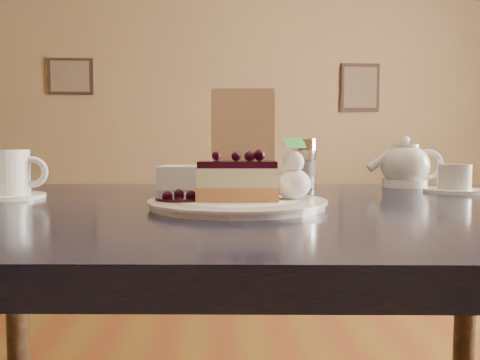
{
  "coord_description": "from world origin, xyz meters",
  "views": [
    {
      "loc": [
        0.09,
        -0.43,
        0.91
      ],
      "look_at": [
        0.13,
        0.27,
        0.86
      ],
      "focal_mm": 35.0,
      "sensor_mm": 36.0,
      "label": 1
    }
  ],
  "objects": [
    {
      "name": "whipped_cream",
      "position": [
        0.23,
        0.34,
        0.85
      ],
      "size": [
        0.06,
        0.06,
        0.05
      ],
      "color": "white",
      "rests_on": "dessert_plate"
    },
    {
      "name": "menu_card",
      "position": [
        0.17,
        0.7,
        0.93
      ],
      "size": [
        0.15,
        0.04,
        0.24
      ],
      "primitive_type": "cube",
      "rotation": [
        0.0,
        0.0,
        -0.07
      ],
      "color": "beige",
      "rests_on": "main_table"
    },
    {
      "name": "coffee_set",
      "position": [
        -0.3,
        0.5,
        0.85
      ],
      "size": [
        0.15,
        0.14,
        0.09
      ],
      "color": "white",
      "rests_on": "main_table"
    },
    {
      "name": "napkin_stack",
      "position": [
        0.03,
        0.72,
        0.83
      ],
      "size": [
        0.14,
        0.14,
        0.05
      ],
      "primitive_type": "cube",
      "rotation": [
        0.0,
        0.0,
        -0.07
      ],
      "color": "white",
      "rests_on": "main_table"
    },
    {
      "name": "main_table",
      "position": [
        0.14,
        0.39,
        0.72
      ],
      "size": [
        1.35,
        0.95,
        0.81
      ],
      "rotation": [
        0.0,
        0.0,
        -0.07
      ],
      "color": "black",
      "rests_on": "ground"
    },
    {
      "name": "sugar_shaker",
      "position": [
        0.31,
        0.68,
        0.87
      ],
      "size": [
        0.06,
        0.06,
        0.12
      ],
      "color": "white",
      "rests_on": "main_table"
    },
    {
      "name": "dessert_plate",
      "position": [
        0.13,
        0.34,
        0.81
      ],
      "size": [
        0.28,
        0.28,
        0.01
      ],
      "primitive_type": "cylinder",
      "color": "white",
      "rests_on": "main_table"
    },
    {
      "name": "cheesecake_slice",
      "position": [
        0.13,
        0.34,
        0.85
      ],
      "size": [
        0.14,
        0.1,
        0.06
      ],
      "rotation": [
        0.0,
        0.0,
        -0.07
      ],
      "color": "#DD8F4D",
      "rests_on": "dessert_plate"
    },
    {
      "name": "berry_sauce",
      "position": [
        0.04,
        0.34,
        0.82
      ],
      "size": [
        0.09,
        0.09,
        0.01
      ],
      "primitive_type": "cylinder",
      "color": "black",
      "rests_on": "dessert_plate"
    },
    {
      "name": "tea_set",
      "position": [
        0.58,
        0.68,
        0.85
      ],
      "size": [
        0.23,
        0.27,
        0.11
      ],
      "color": "white",
      "rests_on": "main_table"
    }
  ]
}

